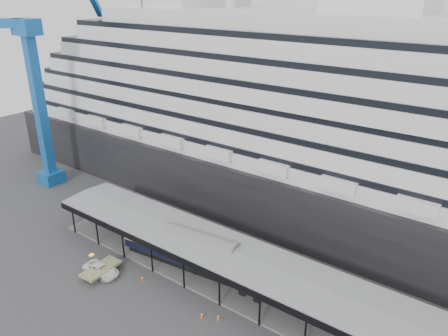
% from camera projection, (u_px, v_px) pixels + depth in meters
% --- Properties ---
extents(ground, '(200.00, 200.00, 0.00)m').
position_uv_depth(ground, '(197.00, 300.00, 54.80)').
color(ground, '#3C3C3E').
rests_on(ground, ground).
extents(cruise_ship, '(130.00, 30.00, 43.90)m').
position_uv_depth(cruise_ship, '(319.00, 105.00, 71.38)').
color(cruise_ship, black).
rests_on(cruise_ship, ground).
extents(platform_canopy, '(56.00, 9.18, 5.30)m').
position_uv_depth(platform_canopy, '(221.00, 265.00, 57.59)').
color(platform_canopy, slate).
rests_on(platform_canopy, ground).
extents(crane_blue, '(22.63, 19.19, 47.60)m').
position_uv_depth(crane_blue, '(42.00, 83.00, 79.67)').
color(crane_blue, '#1659AB').
rests_on(crane_blue, ground).
extents(port_truck, '(5.52, 2.79, 1.50)m').
position_uv_depth(port_truck, '(101.00, 270.00, 59.36)').
color(port_truck, white).
rests_on(port_truck, ground).
extents(pullman_carriage, '(24.76, 5.94, 24.11)m').
position_uv_depth(pullman_carriage, '(201.00, 253.00, 59.23)').
color(pullman_carriage, black).
rests_on(pullman_carriage, ground).
extents(traffic_cone_left, '(0.44, 0.44, 0.66)m').
position_uv_depth(traffic_cone_left, '(142.00, 278.00, 58.29)').
color(traffic_cone_left, '#F94D0D').
rests_on(traffic_cone_left, ground).
extents(traffic_cone_mid, '(0.51, 0.51, 0.79)m').
position_uv_depth(traffic_cone_mid, '(202.00, 315.00, 51.69)').
color(traffic_cone_mid, '#F4450D').
rests_on(traffic_cone_mid, ground).
extents(traffic_cone_right, '(0.44, 0.44, 0.66)m').
position_uv_depth(traffic_cone_right, '(218.00, 317.00, 51.47)').
color(traffic_cone_right, '#EB5D0D').
rests_on(traffic_cone_right, ground).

